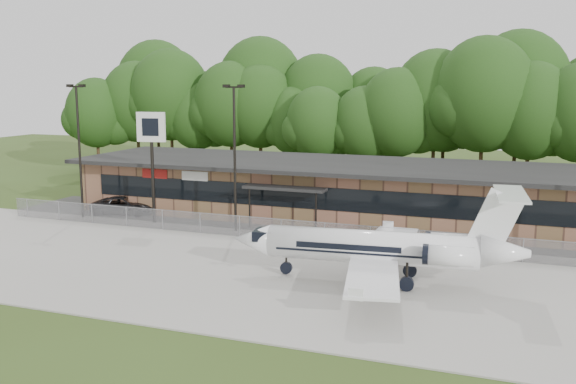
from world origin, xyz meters
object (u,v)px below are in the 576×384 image
at_px(terminal, 334,189).
at_px(business_jet, 382,249).
at_px(suv, 125,206).
at_px(pole_sign, 151,139).

xyz_separation_m(terminal, business_jet, (7.12, -15.46, -0.31)).
bearing_deg(business_jet, suv, 149.76).
relative_size(suv, pole_sign, 0.63).
relative_size(terminal, business_jet, 2.64).
relative_size(terminal, pole_sign, 4.97).
distance_m(suv, pole_sign, 7.15).
distance_m(business_jet, suv, 25.15).
xyz_separation_m(terminal, pole_sign, (-11.81, -7.14, 4.13)).
height_order(terminal, pole_sign, pole_sign).
height_order(terminal, business_jet, business_jet).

